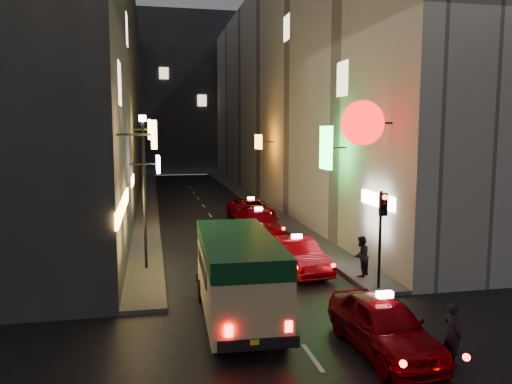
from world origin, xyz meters
TOP-DOWN VIEW (x-y plane):
  - building_left at (-8.00, 33.99)m, footprint 7.52×52.10m
  - building_right at (8.00, 33.99)m, footprint 8.01×52.00m
  - building_far at (0.00, 66.00)m, footprint 30.00×10.00m
  - sidewalk_left at (-4.25, 34.00)m, footprint 1.50×52.00m
  - sidewalk_right at (4.25, 34.00)m, footprint 1.50×52.00m
  - minibus at (-1.41, 6.94)m, footprint 2.34×6.12m
  - taxi_near at (1.93, 4.00)m, footprint 2.37×5.37m
  - taxi_second at (1.86, 11.71)m, footprint 2.71×5.31m
  - taxi_third at (1.79, 18.83)m, footprint 2.31×5.42m
  - taxi_far at (2.32, 23.63)m, footprint 2.40×5.27m
  - pedestrian_crossing at (3.30, 3.05)m, footprint 0.42×0.60m
  - pedestrian_sidewalk at (3.96, 10.09)m, footprint 0.78×0.77m
  - traffic_light at (4.00, 8.47)m, footprint 0.26×0.43m
  - lamp_post at (-4.20, 13.00)m, footprint 0.28×0.28m

SIDE VIEW (x-z plane):
  - sidewalk_left at x=-4.25m, z-range 0.00..0.15m
  - sidewalk_right at x=4.25m, z-range 0.00..0.15m
  - taxi_second at x=1.86m, z-range -0.08..1.70m
  - taxi_far at x=2.32m, z-range -0.08..1.73m
  - taxi_near at x=1.93m, z-range -0.08..1.77m
  - taxi_third at x=1.79m, z-range -0.08..1.80m
  - pedestrian_crossing at x=3.30m, z-range 0.00..1.74m
  - pedestrian_sidewalk at x=3.96m, z-range 0.15..1.95m
  - minibus at x=-1.41m, z-range 0.34..2.95m
  - traffic_light at x=4.00m, z-range 0.94..4.44m
  - lamp_post at x=-4.20m, z-range 0.61..6.84m
  - building_left at x=-8.00m, z-range 0.00..18.00m
  - building_right at x=8.00m, z-range 0.00..18.00m
  - building_far at x=0.00m, z-range 0.00..22.00m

